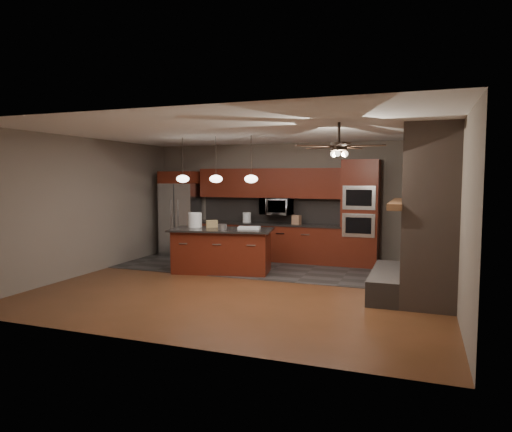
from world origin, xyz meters
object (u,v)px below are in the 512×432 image
at_px(oven_tower, 360,213).
at_px(paint_can, 222,227).
at_px(cardboard_box, 212,224).
at_px(microwave, 276,206).
at_px(white_bucket, 195,220).
at_px(counter_bucket, 247,217).
at_px(kitchen_island, 222,250).
at_px(refrigerator, 181,214).
at_px(counter_box, 297,220).
at_px(paint_tray, 249,228).

distance_m(oven_tower, paint_can, 3.14).
bearing_deg(cardboard_box, microwave, 25.75).
bearing_deg(cardboard_box, white_bucket, 163.04).
xyz_separation_m(white_bucket, counter_bucket, (0.58, 1.58, -0.06)).
bearing_deg(kitchen_island, counter_bucket, 82.35).
distance_m(refrigerator, kitchen_island, 2.50).
xyz_separation_m(white_bucket, paint_can, (0.76, -0.26, -0.10)).
xyz_separation_m(paint_can, counter_box, (1.08, 1.80, 0.02)).
height_order(refrigerator, paint_tray, refrigerator).
bearing_deg(oven_tower, counter_box, -178.32).
distance_m(refrigerator, counter_box, 3.02).
xyz_separation_m(oven_tower, paint_can, (-2.54, -1.84, -0.21)).
xyz_separation_m(refrigerator, paint_tray, (2.40, -1.42, -0.13)).
xyz_separation_m(kitchen_island, paint_can, (0.10, -0.18, 0.51)).
relative_size(microwave, counter_box, 3.51).
height_order(counter_bucket, counter_box, counter_bucket).
xyz_separation_m(paint_can, counter_bucket, (-0.18, 1.85, 0.04)).
bearing_deg(refrigerator, oven_tower, 0.94).
bearing_deg(paint_can, kitchen_island, 118.18).
distance_m(microwave, counter_box, 0.61).
relative_size(paint_can, paint_tray, 0.40).
height_order(microwave, paint_tray, microwave).
xyz_separation_m(refrigerator, counter_bucket, (1.76, 0.08, -0.05)).
distance_m(microwave, cardboard_box, 1.84).
bearing_deg(refrigerator, white_bucket, -51.81).
relative_size(microwave, counter_bucket, 3.10).
distance_m(paint_tray, counter_bucket, 1.63).
distance_m(oven_tower, paint_tray, 2.57).
bearing_deg(white_bucket, counter_bucket, 69.83).
bearing_deg(paint_tray, cardboard_box, 165.02).
height_order(microwave, counter_bucket, microwave).
bearing_deg(counter_bucket, paint_can, -84.50).
height_order(refrigerator, counter_box, refrigerator).
bearing_deg(microwave, counter_box, -10.85).
xyz_separation_m(kitchen_island, counter_box, (1.18, 1.61, 0.54)).
xyz_separation_m(counter_bucket, counter_box, (1.26, -0.05, -0.01)).
relative_size(paint_tray, counter_box, 2.17).
relative_size(cardboard_box, counter_bucket, 1.00).
bearing_deg(oven_tower, white_bucket, -154.45).
height_order(paint_can, counter_box, counter_box).
height_order(white_bucket, counter_box, white_bucket).
relative_size(white_bucket, paint_tray, 0.69).
xyz_separation_m(microwave, counter_box, (0.52, -0.10, -0.30)).
distance_m(white_bucket, counter_bucket, 1.69).
xyz_separation_m(microwave, refrigerator, (-2.50, -0.13, -0.23)).
relative_size(refrigerator, paint_can, 11.93).
distance_m(microwave, kitchen_island, 2.02).
relative_size(counter_bucket, counter_box, 1.13).
height_order(refrigerator, counter_bucket, refrigerator).
height_order(oven_tower, paint_can, oven_tower).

